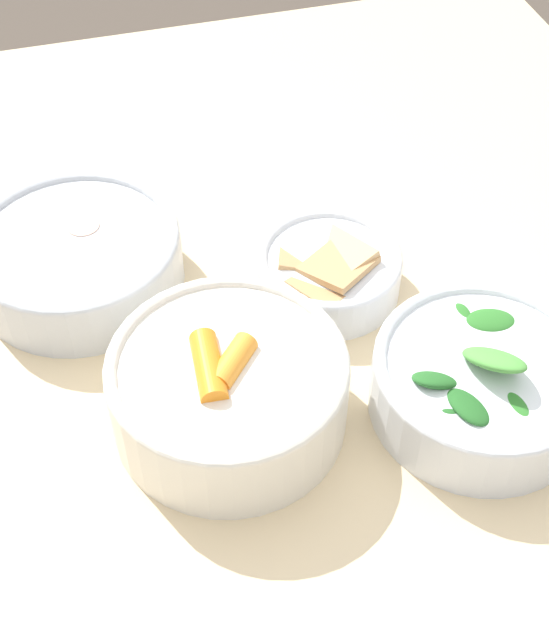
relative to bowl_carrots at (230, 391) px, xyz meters
The scene contains 5 objects.
dining_table 0.16m from the bowl_carrots, 86.85° to the right, with size 1.15×0.88×0.76m.
bowl_carrots is the anchor object (origin of this frame).
bowl_greens 0.18m from the bowl_carrots, 101.40° to the right, with size 0.16×0.16×0.08m.
bowl_beans_hotdog 0.20m from the bowl_carrots, 26.20° to the left, with size 0.17×0.17×0.05m.
bowl_cookies 0.16m from the bowl_carrots, 44.52° to the right, with size 0.12×0.12×0.05m.
Camera 1 is at (-0.39, 0.14, 1.30)m, focal length 50.00 mm.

